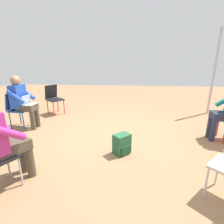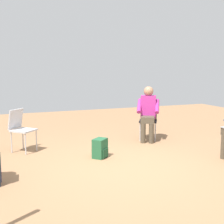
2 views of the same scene
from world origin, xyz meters
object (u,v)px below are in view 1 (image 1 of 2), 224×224
object	(u,v)px
person_with_laptop	(22,99)
backpack_near_laptop_user	(122,145)
chair_southeast	(54,97)
chair_east	(17,107)
person_in_magenta	(1,137)

from	to	relation	value
person_with_laptop	backpack_near_laptop_user	world-z (taller)	person_with_laptop
person_with_laptop	chair_southeast	bearing A→B (deg)	172.00
chair_southeast	backpack_near_laptop_user	bearing A→B (deg)	81.51
person_with_laptop	backpack_near_laptop_user	xyz separation A→B (m)	(-2.34, 1.02, -0.53)
backpack_near_laptop_user	chair_southeast	bearing A→B (deg)	-46.12
chair_east	backpack_near_laptop_user	distance (m)	2.74
backpack_near_laptop_user	person_in_magenta	bearing A→B (deg)	31.10
chair_east	person_with_laptop	size ratio (longest dim) A/B	0.69
chair_east	person_in_magenta	distance (m)	2.20
person_in_magenta	person_with_laptop	bearing A→B (deg)	144.90
chair_southeast	person_in_magenta	xyz separation A→B (m)	(-0.58, 3.05, 0.20)
person_with_laptop	person_in_magenta	distance (m)	2.10
chair_east	person_in_magenta	bearing A→B (deg)	33.70
chair_east	person_in_magenta	xyz separation A→B (m)	(-1.03, 1.94, 0.20)
person_with_laptop	person_in_magenta	xyz separation A→B (m)	(-0.86, 1.92, 0.00)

